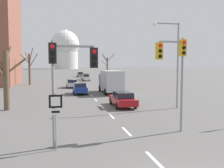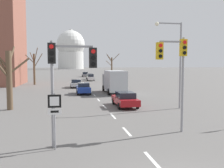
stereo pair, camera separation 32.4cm
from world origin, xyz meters
name	(u,v)px [view 2 (the right image)]	position (x,y,z in m)	size (l,w,h in m)	color
lane_stripe_0	(152,160)	(0.00, 2.86, 0.00)	(0.16, 2.00, 0.01)	silver
lane_stripe_1	(127,131)	(0.00, 7.36, 0.00)	(0.16, 2.00, 0.01)	silver
lane_stripe_2	(113,116)	(0.00, 11.86, 0.00)	(0.16, 2.00, 0.01)	silver
lane_stripe_3	(105,107)	(0.00, 16.36, 0.00)	(0.16, 2.00, 0.01)	silver
lane_stripe_4	(99,100)	(0.00, 20.86, 0.00)	(0.16, 2.00, 0.01)	silver
lane_stripe_5	(94,95)	(0.00, 25.36, 0.00)	(0.16, 2.00, 0.01)	silver
lane_stripe_6	(91,92)	(0.00, 29.86, 0.00)	(0.16, 2.00, 0.01)	silver
lane_stripe_7	(89,89)	(0.00, 34.36, 0.00)	(0.16, 2.00, 0.01)	silver
traffic_signal_near_left	(67,67)	(-3.43, 5.25, 3.82)	(2.27, 0.34, 5.03)	gray
traffic_signal_near_right	(175,61)	(2.69, 6.78, 4.15)	(1.79, 0.34, 5.48)	gray
route_sign_post	(55,111)	(-3.99, 4.88, 1.79)	(0.60, 0.08, 2.61)	gray
street_lamp_right	(175,55)	(6.04, 14.21, 4.78)	(2.51, 0.36, 7.64)	gray
sedan_near_left	(90,76)	(2.69, 62.59, 0.81)	(1.82, 3.83, 1.57)	#2D4C33
sedan_near_right	(76,83)	(-1.99, 37.00, 0.74)	(1.89, 4.60, 1.43)	#B7B7BC
sedan_mid_centre	(83,88)	(-1.32, 26.98, 0.79)	(1.81, 4.19, 1.54)	navy
sedan_far_left	(91,77)	(2.22, 55.32, 0.83)	(1.70, 3.88, 1.68)	silver
sedan_far_right	(85,74)	(2.31, 76.54, 0.82)	(1.97, 4.57, 1.62)	slate
sedan_distant_centre	(125,99)	(1.90, 16.00, 0.72)	(1.86, 4.57, 1.40)	maroon
delivery_truck	(114,81)	(2.95, 27.23, 1.70)	(2.44, 7.20, 3.14)	#333842
bare_tree_left_near	(9,77)	(-8.42, 16.18, 2.88)	(2.99, 2.93, 5.63)	brown
bare_tree_right_near	(112,67)	(7.45, 54.65, 3.30)	(3.08, 2.37, 6.73)	brown
bare_tree_left_far	(34,67)	(-9.89, 44.81, 3.47)	(3.33, 2.32, 7.28)	brown
capitol_dome	(71,50)	(0.00, 245.96, 19.12)	(27.78, 27.78, 39.24)	silver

